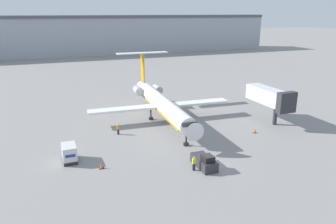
# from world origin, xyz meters

# --- Properties ---
(ground_plane) EXTENTS (600.00, 600.00, 0.00)m
(ground_plane) POSITION_xyz_m (0.00, 0.00, 0.00)
(ground_plane) COLOR gray
(terminal_building) EXTENTS (180.00, 16.80, 17.05)m
(terminal_building) POSITION_xyz_m (0.00, 120.00, 8.55)
(terminal_building) COLOR #9EA3AD
(terminal_building) RESTS_ON ground
(airplane_main) EXTENTS (25.41, 29.78, 10.47)m
(airplane_main) POSITION_xyz_m (0.89, 19.40, 3.26)
(airplane_main) COLOR white
(airplane_main) RESTS_ON ground
(pushback_tug) EXTENTS (1.83, 4.24, 1.91)m
(pushback_tug) POSITION_xyz_m (-0.57, 0.07, 0.71)
(pushback_tug) COLOR #2D2D33
(pushback_tug) RESTS_ON ground
(luggage_cart) EXTENTS (1.72, 2.93, 2.23)m
(luggage_cart) POSITION_xyz_m (-15.95, 7.86, 1.12)
(luggage_cart) COLOR #232326
(luggage_cart) RESTS_ON ground
(worker_near_tug) EXTENTS (0.40, 0.25, 1.81)m
(worker_near_tug) POSITION_xyz_m (-2.15, -0.27, 0.96)
(worker_near_tug) COLOR #232838
(worker_near_tug) RESTS_ON ground
(worker_by_wing) EXTENTS (0.40, 0.24, 1.70)m
(worker_by_wing) POSITION_xyz_m (-7.91, 15.11, 0.89)
(worker_by_wing) COLOR #232838
(worker_by_wing) RESTS_ON ground
(traffic_cone_left) EXTENTS (0.59, 0.59, 0.76)m
(traffic_cone_left) POSITION_xyz_m (-12.53, 4.33, 0.36)
(traffic_cone_left) COLOR black
(traffic_cone_left) RESTS_ON ground
(traffic_cone_right) EXTENTS (0.57, 0.57, 0.70)m
(traffic_cone_right) POSITION_xyz_m (12.53, 7.83, 0.34)
(traffic_cone_right) COLOR black
(traffic_cone_right) RESTS_ON ground
(jet_bridge) EXTENTS (3.20, 10.03, 6.19)m
(jet_bridge) POSITION_xyz_m (18.10, 11.73, 4.44)
(jet_bridge) COLOR #2D2D33
(jet_bridge) RESTS_ON ground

